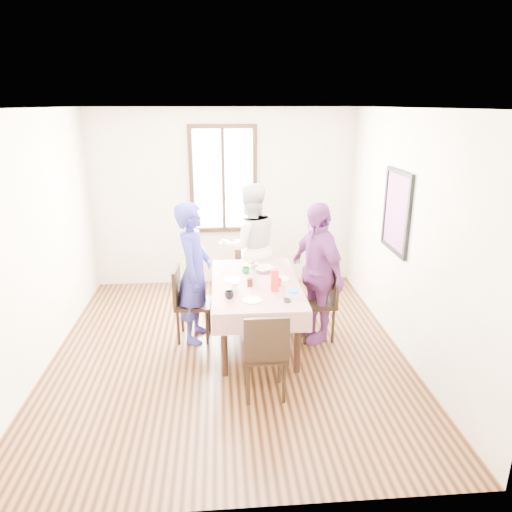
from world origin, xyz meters
name	(u,v)px	position (x,y,z in m)	size (l,w,h in m)	color
ground	(229,350)	(0.00, 0.00, 0.00)	(4.50, 4.50, 0.00)	black
back_wall	(224,199)	(0.00, 2.25, 1.35)	(4.00, 4.00, 0.00)	beige
right_wall	(407,235)	(2.00, 0.00, 1.35)	(4.50, 4.50, 0.00)	beige
window_frame	(223,179)	(0.00, 2.23, 1.65)	(1.02, 0.06, 1.62)	black
window_pane	(223,179)	(0.00, 2.24, 1.65)	(0.90, 0.02, 1.50)	white
art_poster	(397,212)	(1.98, 0.30, 1.55)	(0.04, 0.76, 0.96)	red
dining_table	(256,313)	(0.33, 0.20, 0.38)	(0.89, 1.57, 0.75)	black
tablecloth	(256,283)	(0.33, 0.20, 0.76)	(1.01, 1.69, 0.01)	#5A0408
chair_left	(193,303)	(-0.41, 0.35, 0.46)	(0.42, 0.42, 0.91)	black
chair_right	(316,303)	(1.07, 0.25, 0.46)	(0.42, 0.42, 0.91)	black
chair_far	(250,275)	(0.33, 1.28, 0.46)	(0.42, 0.42, 0.91)	black
chair_near	(264,352)	(0.33, -0.88, 0.46)	(0.42, 0.42, 0.91)	black
person_left	(194,273)	(-0.39, 0.35, 0.84)	(0.62, 0.40, 1.69)	navy
person_far	(250,247)	(0.33, 1.26, 0.88)	(0.85, 0.66, 1.75)	silver
person_right	(316,273)	(1.05, 0.25, 0.84)	(0.99, 0.41, 1.69)	#733176
mug_black	(229,295)	(0.01, -0.24, 0.80)	(0.10, 0.10, 0.08)	black
mug_flag	(278,282)	(0.58, 0.07, 0.80)	(0.09, 0.09, 0.08)	red
mug_green	(246,270)	(0.24, 0.52, 0.80)	(0.09, 0.09, 0.07)	#0C7226
serving_bowl	(264,269)	(0.46, 0.56, 0.79)	(0.23, 0.23, 0.06)	white
juice_carton	(275,280)	(0.52, -0.07, 0.89)	(0.08, 0.08, 0.25)	red
butter_tub	(293,294)	(0.69, -0.27, 0.80)	(0.13, 0.13, 0.07)	white
jam_jar	(250,282)	(0.25, 0.08, 0.81)	(0.06, 0.06, 0.09)	black
drinking_glass	(235,287)	(0.08, -0.05, 0.82)	(0.08, 0.08, 0.11)	silver
smartphone	(287,300)	(0.62, -0.36, 0.77)	(0.07, 0.13, 0.01)	black
flower_vase	(253,275)	(0.30, 0.25, 0.83)	(0.07, 0.07, 0.13)	silver
plate_left	(233,279)	(0.06, 0.30, 0.77)	(0.20, 0.20, 0.01)	white
plate_right	(281,279)	(0.64, 0.27, 0.77)	(0.20, 0.20, 0.01)	white
plate_far	(251,265)	(0.32, 0.80, 0.77)	(0.20, 0.20, 0.01)	white
plate_near	(252,300)	(0.25, -0.33, 0.77)	(0.20, 0.20, 0.01)	white
butter_lid	(293,291)	(0.69, -0.27, 0.84)	(0.12, 0.12, 0.01)	blue
flower_bunch	(253,266)	(0.30, 0.25, 0.95)	(0.09, 0.09, 0.10)	yellow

